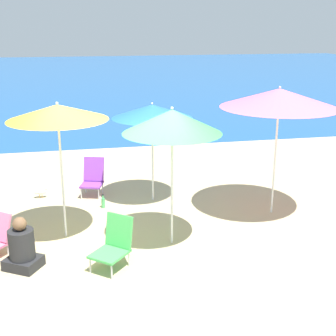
{
  "coord_description": "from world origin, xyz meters",
  "views": [
    {
      "loc": [
        -0.59,
        -6.72,
        3.4
      ],
      "look_at": [
        0.99,
        0.9,
        1.0
      ],
      "focal_mm": 50.0,
      "sensor_mm": 36.0,
      "label": 1
    }
  ],
  "objects_px": {
    "person_seated_near": "(22,248)",
    "water_bottle": "(103,202)",
    "beach_chair_green": "(114,243)",
    "beach_umbrella_blue": "(152,111)",
    "beach_umbrella_pink": "(279,98)",
    "beach_umbrella_green": "(172,122)",
    "beach_umbrella_yellow": "(58,113)",
    "beach_chair_purple": "(93,177)",
    "seagull": "(41,191)"
  },
  "relations": [
    {
      "from": "beach_umbrella_yellow",
      "to": "beach_umbrella_green",
      "type": "distance_m",
      "value": 1.79
    },
    {
      "from": "beach_umbrella_yellow",
      "to": "seagull",
      "type": "bearing_deg",
      "value": 104.41
    },
    {
      "from": "beach_umbrella_blue",
      "to": "seagull",
      "type": "xyz_separation_m",
      "value": [
        -2.22,
        0.56,
        -1.66
      ]
    },
    {
      "from": "beach_umbrella_pink",
      "to": "beach_chair_green",
      "type": "relative_size",
      "value": 3.15
    },
    {
      "from": "beach_umbrella_blue",
      "to": "beach_umbrella_pink",
      "type": "distance_m",
      "value": 2.38
    },
    {
      "from": "water_bottle",
      "to": "beach_umbrella_pink",
      "type": "bearing_deg",
      "value": -15.91
    },
    {
      "from": "beach_chair_green",
      "to": "water_bottle",
      "type": "distance_m",
      "value": 2.33
    },
    {
      "from": "beach_umbrella_green",
      "to": "beach_chair_green",
      "type": "relative_size",
      "value": 2.95
    },
    {
      "from": "person_seated_near",
      "to": "seagull",
      "type": "relative_size",
      "value": 2.96
    },
    {
      "from": "beach_chair_purple",
      "to": "seagull",
      "type": "relative_size",
      "value": 2.82
    },
    {
      "from": "water_bottle",
      "to": "beach_umbrella_blue",
      "type": "bearing_deg",
      "value": 13.29
    },
    {
      "from": "beach_chair_green",
      "to": "beach_chair_purple",
      "type": "bearing_deg",
      "value": 133.48
    },
    {
      "from": "beach_umbrella_green",
      "to": "beach_chair_green",
      "type": "distance_m",
      "value": 1.99
    },
    {
      "from": "beach_umbrella_yellow",
      "to": "water_bottle",
      "type": "xyz_separation_m",
      "value": [
        0.71,
        1.14,
        -1.98
      ]
    },
    {
      "from": "beach_umbrella_yellow",
      "to": "beach_umbrella_pink",
      "type": "height_order",
      "value": "beach_umbrella_pink"
    },
    {
      "from": "person_seated_near",
      "to": "water_bottle",
      "type": "distance_m",
      "value": 2.49
    },
    {
      "from": "beach_umbrella_blue",
      "to": "beach_umbrella_green",
      "type": "height_order",
      "value": "beach_umbrella_green"
    },
    {
      "from": "person_seated_near",
      "to": "beach_chair_green",
      "type": "bearing_deg",
      "value": -67.29
    },
    {
      "from": "beach_umbrella_blue",
      "to": "beach_chair_green",
      "type": "xyz_separation_m",
      "value": [
        -1.02,
        -2.56,
        -1.43
      ]
    },
    {
      "from": "beach_umbrella_yellow",
      "to": "beach_chair_green",
      "type": "relative_size",
      "value": 3.0
    },
    {
      "from": "beach_umbrella_green",
      "to": "person_seated_near",
      "type": "bearing_deg",
      "value": -170.89
    },
    {
      "from": "beach_umbrella_yellow",
      "to": "person_seated_near",
      "type": "bearing_deg",
      "value": -121.97
    },
    {
      "from": "beach_umbrella_pink",
      "to": "water_bottle",
      "type": "xyz_separation_m",
      "value": [
        -3.09,
        0.88,
        -2.05
      ]
    },
    {
      "from": "beach_umbrella_yellow",
      "to": "beach_chair_green",
      "type": "bearing_deg",
      "value": -59.14
    },
    {
      "from": "beach_umbrella_green",
      "to": "seagull",
      "type": "relative_size",
      "value": 8.27
    },
    {
      "from": "beach_umbrella_green",
      "to": "beach_chair_purple",
      "type": "relative_size",
      "value": 2.93
    },
    {
      "from": "beach_umbrella_pink",
      "to": "person_seated_near",
      "type": "height_order",
      "value": "beach_umbrella_pink"
    },
    {
      "from": "beach_umbrella_pink",
      "to": "person_seated_near",
      "type": "distance_m",
      "value": 4.93
    },
    {
      "from": "beach_umbrella_green",
      "to": "beach_chair_purple",
      "type": "height_order",
      "value": "beach_umbrella_green"
    },
    {
      "from": "beach_umbrella_pink",
      "to": "beach_umbrella_green",
      "type": "bearing_deg",
      "value": -157.78
    },
    {
      "from": "beach_umbrella_blue",
      "to": "beach_chair_purple",
      "type": "xyz_separation_m",
      "value": [
        -1.16,
        0.56,
        -1.42
      ]
    },
    {
      "from": "beach_umbrella_yellow",
      "to": "beach_chair_green",
      "type": "height_order",
      "value": "beach_umbrella_yellow"
    },
    {
      "from": "beach_umbrella_yellow",
      "to": "beach_umbrella_green",
      "type": "height_order",
      "value": "beach_umbrella_yellow"
    },
    {
      "from": "beach_umbrella_yellow",
      "to": "beach_umbrella_pink",
      "type": "bearing_deg",
      "value": 3.93
    },
    {
      "from": "water_bottle",
      "to": "beach_chair_green",
      "type": "bearing_deg",
      "value": -90.07
    },
    {
      "from": "beach_umbrella_pink",
      "to": "person_seated_near",
      "type": "bearing_deg",
      "value": -164.39
    },
    {
      "from": "beach_umbrella_yellow",
      "to": "beach_chair_purple",
      "type": "distance_m",
      "value": 2.65
    },
    {
      "from": "beach_chair_green",
      "to": "beach_umbrella_yellow",
      "type": "bearing_deg",
      "value": 161.76
    },
    {
      "from": "beach_umbrella_blue",
      "to": "beach_umbrella_pink",
      "type": "bearing_deg",
      "value": -28.45
    },
    {
      "from": "beach_umbrella_blue",
      "to": "water_bottle",
      "type": "height_order",
      "value": "beach_umbrella_blue"
    },
    {
      "from": "beach_umbrella_pink",
      "to": "seagull",
      "type": "relative_size",
      "value": 8.8
    },
    {
      "from": "beach_umbrella_yellow",
      "to": "beach_umbrella_blue",
      "type": "height_order",
      "value": "beach_umbrella_yellow"
    },
    {
      "from": "beach_umbrella_yellow",
      "to": "beach_chair_purple",
      "type": "height_order",
      "value": "beach_umbrella_yellow"
    },
    {
      "from": "beach_chair_green",
      "to": "person_seated_near",
      "type": "bearing_deg",
      "value": -148.14
    },
    {
      "from": "beach_umbrella_green",
      "to": "beach_chair_purple",
      "type": "bearing_deg",
      "value": 113.8
    },
    {
      "from": "beach_umbrella_pink",
      "to": "beach_chair_green",
      "type": "distance_m",
      "value": 3.85
    },
    {
      "from": "beach_chair_purple",
      "to": "beach_umbrella_pink",
      "type": "bearing_deg",
      "value": -10.93
    },
    {
      "from": "beach_umbrella_blue",
      "to": "beach_chair_purple",
      "type": "bearing_deg",
      "value": 154.18
    },
    {
      "from": "beach_umbrella_blue",
      "to": "beach_chair_purple",
      "type": "relative_size",
      "value": 2.6
    },
    {
      "from": "beach_umbrella_yellow",
      "to": "beach_chair_green",
      "type": "distance_m",
      "value": 2.2
    }
  ]
}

